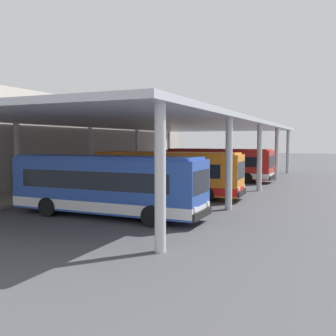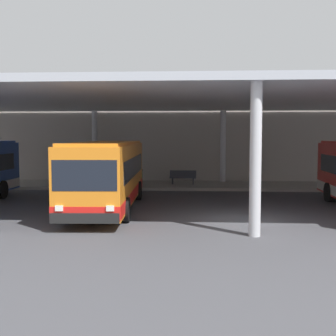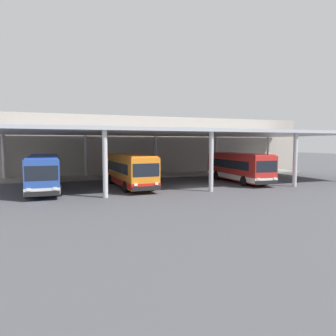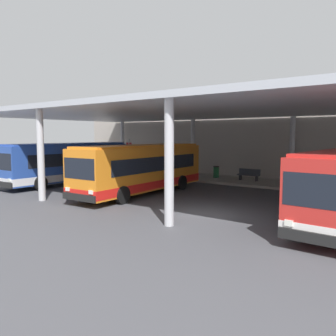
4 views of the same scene
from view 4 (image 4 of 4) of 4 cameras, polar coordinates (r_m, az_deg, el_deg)
name	(u,v)px [view 4 (image 4 of 4)]	position (r m, az deg, el deg)	size (l,w,h in m)	color
ground_plane	(201,215)	(16.64, 5.42, -7.71)	(200.00, 200.00, 0.00)	#47474C
platform_kerb	(283,185)	(27.17, 18.60, -2.64)	(42.00, 4.50, 0.18)	gray
station_building_facade	(298,133)	(30.02, 20.82, 5.50)	(48.00, 1.60, 7.97)	#ADA399
canopy_shelter	(251,110)	(21.13, 13.54, 9.40)	(40.00, 17.00, 5.55)	silver
bus_nearest_bay	(68,163)	(27.89, -16.24, 0.87)	(2.74, 10.53, 3.17)	#284CA8
bus_second_bay	(142,168)	(22.20, -4.35, -0.05)	(3.05, 10.63, 3.17)	orange
bench_waiting	(249,174)	(28.17, 13.26, -1.04)	(1.80, 0.45, 0.92)	#383D47
trash_bin	(216,172)	(29.60, 8.00, -0.61)	(0.52, 0.52, 0.98)	#236638
banner_sign	(129,153)	(34.22, -6.47, 2.41)	(0.70, 0.12, 3.20)	#B2B2B7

